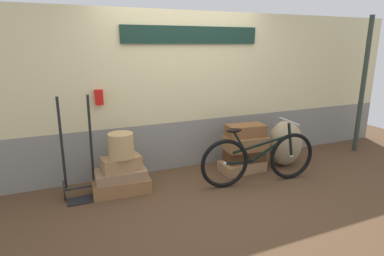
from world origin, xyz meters
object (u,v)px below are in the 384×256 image
at_px(suitcase_1, 121,175).
at_px(suitcase_5, 246,143).
at_px(suitcase_3, 242,166).
at_px(suitcase_0, 122,186).
at_px(burlap_sack, 285,143).
at_px(bicycle, 259,158).
at_px(suitcase_6, 246,131).
at_px(suitcase_4, 244,155).
at_px(luggage_trolley, 80,174).
at_px(wicker_basket, 121,145).
at_px(suitcase_2, 121,163).

bearing_deg(suitcase_1, suitcase_5, 0.76).
xyz_separation_m(suitcase_3, suitcase_5, (0.04, -0.01, 0.36)).
xyz_separation_m(suitcase_0, burlap_sack, (2.57, -0.06, 0.27)).
bearing_deg(bicycle, suitcase_1, 165.57).
bearing_deg(suitcase_6, suitcase_4, 129.36).
bearing_deg(suitcase_5, suitcase_0, -175.79).
relative_size(suitcase_6, bicycle, 0.33).
relative_size(suitcase_1, suitcase_6, 1.14).
height_order(suitcase_4, luggage_trolley, luggage_trolley).
distance_m(suitcase_0, luggage_trolley, 0.55).
distance_m(wicker_basket, burlap_sack, 2.56).
height_order(suitcase_4, suitcase_6, suitcase_6).
distance_m(suitcase_1, suitcase_2, 0.15).
bearing_deg(bicycle, wicker_basket, 165.99).
xyz_separation_m(burlap_sack, bicycle, (-0.77, -0.40, -0.01)).
distance_m(suitcase_2, suitcase_4, 1.86).
distance_m(suitcase_5, bicycle, 0.45).
relative_size(suitcase_0, suitcase_5, 1.18).
distance_m(suitcase_2, suitcase_3, 1.84).
bearing_deg(suitcase_4, suitcase_2, -173.60).
bearing_deg(wicker_basket, suitcase_4, 0.92).
bearing_deg(suitcase_5, luggage_trolley, -176.76).
bearing_deg(luggage_trolley, wicker_basket, -7.32).
bearing_deg(wicker_basket, bicycle, -14.01).
xyz_separation_m(suitcase_1, bicycle, (1.80, -0.46, 0.11)).
bearing_deg(suitcase_6, burlap_sack, 1.19).
bearing_deg(suitcase_2, burlap_sack, -7.18).
xyz_separation_m(suitcase_0, wicker_basket, (0.02, -0.02, 0.55)).
bearing_deg(suitcase_0, suitcase_6, 4.34).
height_order(suitcase_4, burlap_sack, burlap_sack).
xyz_separation_m(suitcase_6, burlap_sack, (0.70, -0.06, -0.27)).
xyz_separation_m(suitcase_5, luggage_trolley, (-2.36, 0.07, -0.12)).
distance_m(suitcase_6, bicycle, 0.54).
height_order(suitcase_0, burlap_sack, burlap_sack).
relative_size(suitcase_0, suitcase_3, 1.08).
bearing_deg(suitcase_5, wicker_basket, -175.19).
bearing_deg(suitcase_6, suitcase_0, -173.88).
bearing_deg(suitcase_5, suitcase_3, 166.10).
bearing_deg(wicker_basket, suitcase_0, 131.84).
distance_m(suitcase_6, burlap_sack, 0.75).
height_order(suitcase_4, wicker_basket, wicker_basket).
relative_size(suitcase_0, suitcase_1, 1.13).
xyz_separation_m(suitcase_5, bicycle, (-0.07, -0.44, -0.08)).
relative_size(suitcase_2, suitcase_6, 0.86).
height_order(suitcase_2, wicker_basket, wicker_basket).
height_order(suitcase_0, wicker_basket, wicker_basket).
xyz_separation_m(suitcase_6, luggage_trolley, (-2.36, 0.05, -0.31)).
distance_m(suitcase_2, wicker_basket, 0.25).
height_order(suitcase_6, burlap_sack, burlap_sack).
relative_size(suitcase_0, bicycle, 0.43).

